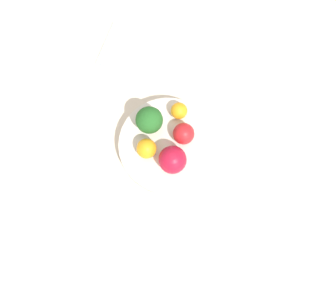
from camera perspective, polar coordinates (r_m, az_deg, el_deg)
The scene contains 9 objects.
ground_plane at distance 0.74m, azimuth 0.00°, elevation -1.44°, with size 6.00×6.00×0.00m, color gray.
table_surface at distance 0.73m, azimuth 0.00°, elevation -1.24°, with size 1.20×1.20×0.02m.
bowl at distance 0.71m, azimuth 0.00°, elevation -0.64°, with size 0.21×0.21×0.04m.
broccoli at distance 0.67m, azimuth -3.28°, elevation 3.82°, with size 0.06×0.06×0.07m.
apple_red at distance 0.67m, azimuth 2.73°, elevation 1.46°, with size 0.05×0.05×0.05m.
apple_green at distance 0.65m, azimuth 0.79°, elevation -3.10°, with size 0.06×0.06×0.06m.
orange_front at distance 0.70m, azimuth 1.92°, elevation 5.46°, with size 0.04×0.04×0.04m.
orange_back at distance 0.67m, azimuth -3.77°, elevation -1.14°, with size 0.04×0.04×0.04m.
napkin at distance 0.82m, azimuth -5.88°, elevation 15.47°, with size 0.18×0.15×0.01m.
Camera 1 is at (0.10, -0.17, 0.72)m, focal length 35.00 mm.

